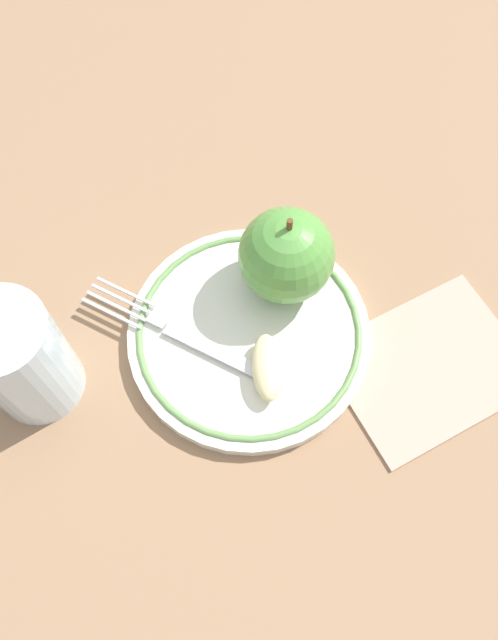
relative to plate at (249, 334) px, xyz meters
The scene contains 7 objects.
ground_plane 0.01m from the plate, 135.64° to the right, with size 2.00×2.00×0.00m, color #926E50.
plate is the anchor object (origin of this frame).
apple_red_whole 0.08m from the plate, 33.83° to the left, with size 0.08×0.08×0.09m.
apple_slice_front 0.04m from the plate, 91.92° to the right, with size 0.06×0.03×0.02m, color beige.
fork 0.06m from the plate, 158.31° to the left, with size 0.12×0.15×0.00m.
drinking_glass 0.19m from the plate, 169.73° to the left, with size 0.07×0.07×0.11m, color silver.
napkin_folded 0.16m from the plate, 34.12° to the right, with size 0.16×0.12×0.01m, color tan.
Camera 1 is at (-0.08, -0.20, 0.51)m, focal length 35.00 mm.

